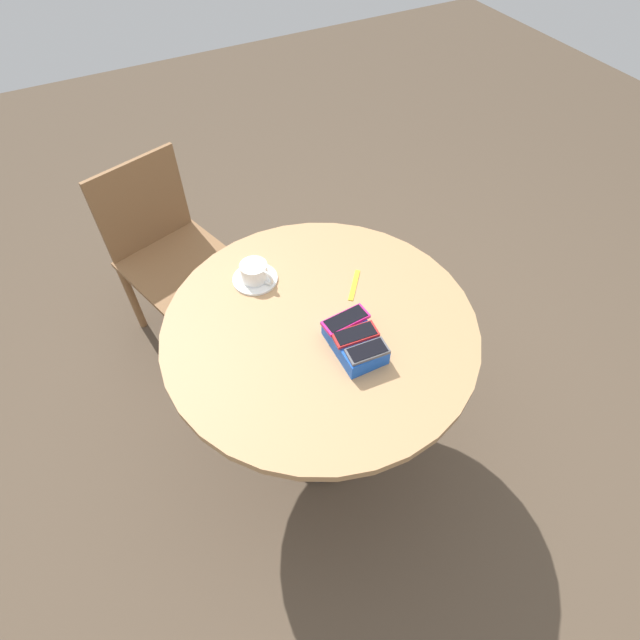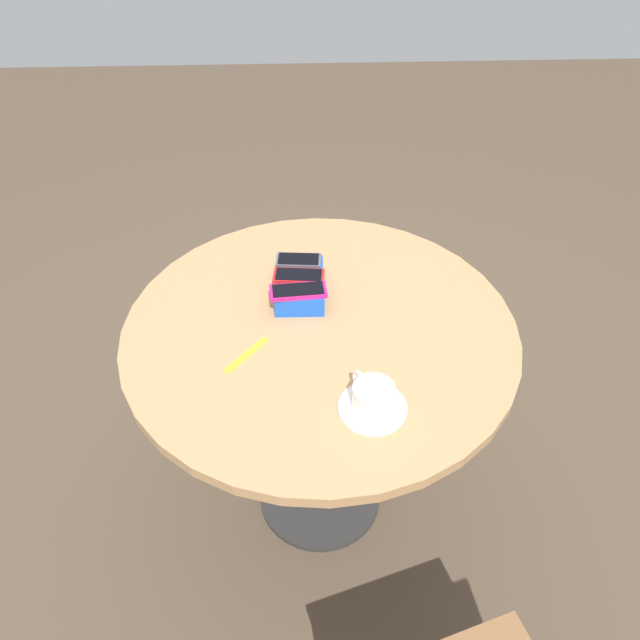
% 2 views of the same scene
% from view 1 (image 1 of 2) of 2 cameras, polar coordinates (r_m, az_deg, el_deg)
% --- Properties ---
extents(ground_plane, '(8.00, 8.00, 0.00)m').
position_cam_1_polar(ground_plane, '(2.20, 0.00, -13.32)').
color(ground_plane, brown).
extents(round_table, '(0.99, 0.99, 0.77)m').
position_cam_1_polar(round_table, '(1.64, 0.00, -3.05)').
color(round_table, '#2D2D2D').
rests_on(round_table, ground_plane).
extents(phone_box, '(0.19, 0.13, 0.06)m').
position_cam_1_polar(phone_box, '(1.47, 4.02, -2.57)').
color(phone_box, blue).
rests_on(phone_box, round_table).
extents(phone_gray, '(0.07, 0.12, 0.01)m').
position_cam_1_polar(phone_gray, '(1.42, 5.43, -3.57)').
color(phone_gray, '#515156').
rests_on(phone_gray, phone_box).
extents(phone_red, '(0.07, 0.14, 0.01)m').
position_cam_1_polar(phone_red, '(1.45, 4.07, -1.66)').
color(phone_red, red).
rests_on(phone_red, phone_box).
extents(phone_magenta, '(0.07, 0.15, 0.01)m').
position_cam_1_polar(phone_magenta, '(1.48, 2.95, 0.04)').
color(phone_magenta, '#D11975').
rests_on(phone_magenta, phone_box).
extents(saucer, '(0.15, 0.15, 0.01)m').
position_cam_1_polar(saucer, '(1.69, -7.42, 4.69)').
color(saucer, white).
rests_on(saucer, round_table).
extents(coffee_cup, '(0.12, 0.09, 0.06)m').
position_cam_1_polar(coffee_cup, '(1.67, -7.47, 5.50)').
color(coffee_cup, white).
rests_on(coffee_cup, saucer).
extents(lanyard_strap, '(0.12, 0.10, 0.00)m').
position_cam_1_polar(lanyard_strap, '(1.66, 3.93, 4.02)').
color(lanyard_strap, yellow).
rests_on(lanyard_strap, round_table).
extents(chair_near_window, '(0.54, 0.54, 0.85)m').
position_cam_1_polar(chair_near_window, '(2.35, -16.78, 7.30)').
color(chair_near_window, brown).
rests_on(chair_near_window, ground_plane).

